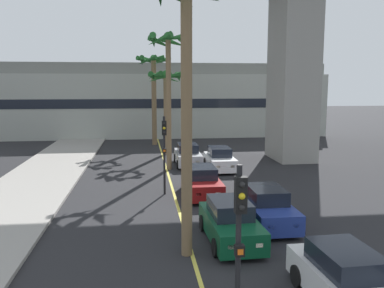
# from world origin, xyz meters

# --- Properties ---
(lane_stripe_center) EXTENTS (0.14, 56.00, 0.01)m
(lane_stripe_center) POSITION_xyz_m (0.00, 24.00, 0.00)
(lane_stripe_center) COLOR #DBCC4C
(lane_stripe_center) RESTS_ON ground
(pier_building_backdrop) EXTENTS (38.45, 8.04, 8.21)m
(pier_building_backdrop) POSITION_xyz_m (0.00, 48.72, 4.05)
(pier_building_backdrop) COLOR #ADB2A8
(pier_building_backdrop) RESTS_ON ground
(car_queue_front) EXTENTS (1.92, 4.15, 1.56)m
(car_queue_front) POSITION_xyz_m (1.57, 15.05, 0.72)
(car_queue_front) COLOR #0C4728
(car_queue_front) RESTS_ON ground
(car_queue_second) EXTENTS (1.87, 4.12, 1.56)m
(car_queue_second) POSITION_xyz_m (3.65, 27.95, 0.72)
(car_queue_second) COLOR white
(car_queue_second) RESTS_ON ground
(car_queue_third) EXTENTS (1.96, 4.16, 1.56)m
(car_queue_third) POSITION_xyz_m (3.63, 10.17, 0.72)
(car_queue_third) COLOR white
(car_queue_third) RESTS_ON ground
(car_queue_fourth) EXTENTS (1.84, 4.10, 1.56)m
(car_queue_fourth) POSITION_xyz_m (3.50, 16.71, 0.72)
(car_queue_fourth) COLOR navy
(car_queue_fourth) RESTS_ON ground
(car_queue_fifth) EXTENTS (1.84, 4.10, 1.56)m
(car_queue_fifth) POSITION_xyz_m (1.46, 21.51, 0.72)
(car_queue_fifth) COLOR maroon
(car_queue_fifth) RESTS_ON ground
(car_queue_sixth) EXTENTS (1.85, 4.11, 1.56)m
(car_queue_sixth) POSITION_xyz_m (1.64, 29.89, 0.72)
(car_queue_sixth) COLOR #B7BABF
(car_queue_sixth) RESTS_ON ground
(traffic_light_median_near) EXTENTS (0.24, 0.37, 4.20)m
(traffic_light_median_near) POSITION_xyz_m (0.33, 8.63, 2.71)
(traffic_light_median_near) COLOR black
(traffic_light_median_near) RESTS_ON ground
(traffic_light_median_far) EXTENTS (0.24, 0.37, 4.20)m
(traffic_light_median_far) POSITION_xyz_m (-0.50, 21.94, 2.71)
(traffic_light_median_far) COLOR black
(traffic_light_median_far) RESTS_ON ground
(palm_tree_near_median) EXTENTS (2.61, 2.75, 9.41)m
(palm_tree_near_median) POSITION_xyz_m (-0.16, 14.03, 7.25)
(palm_tree_near_median) COLOR brown
(palm_tree_near_median) RESTS_ON ground
(palm_tree_mid_median) EXTENTS (2.97, 3.07, 9.34)m
(palm_tree_mid_median) POSITION_xyz_m (0.16, 28.52, 7.41)
(palm_tree_mid_median) COLOR brown
(palm_tree_mid_median) RESTS_ON ground
(palm_tree_far_median) EXTENTS (3.31, 3.32, 7.06)m
(palm_tree_far_median) POSITION_xyz_m (0.41, 35.00, 5.75)
(palm_tree_far_median) COLOR brown
(palm_tree_far_median) RESTS_ON ground
(palm_tree_farthest_median) EXTENTS (3.45, 3.46, 8.71)m
(palm_tree_farthest_median) POSITION_xyz_m (-0.44, 40.60, 6.80)
(palm_tree_farthest_median) COLOR brown
(palm_tree_farthest_median) RESTS_ON ground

